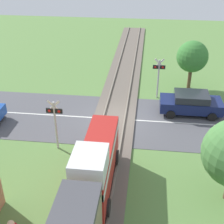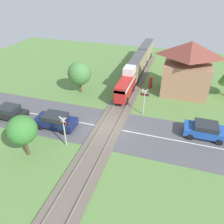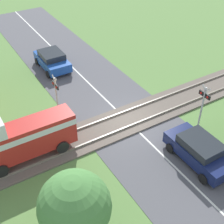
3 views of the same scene
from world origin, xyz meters
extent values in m
plane|color=#5B8442|center=(0.00, 0.00, 0.00)|extent=(60.00, 60.00, 0.00)
cube|color=#515156|center=(0.00, 0.00, 0.01)|extent=(48.00, 6.40, 0.02)
cube|color=silver|center=(0.00, 0.00, 0.02)|extent=(48.00, 0.12, 0.00)
cube|color=#665B51|center=(0.00, 0.00, 0.06)|extent=(2.80, 48.00, 0.12)
cube|color=slate|center=(-0.72, 0.00, 0.18)|extent=(0.10, 48.00, 0.12)
cube|color=slate|center=(0.72, 0.00, 0.18)|extent=(0.10, 48.00, 0.12)
cube|color=red|center=(0.00, 6.66, 1.57)|extent=(1.35, 5.47, 1.90)
cube|color=silver|center=(0.00, 6.66, 2.09)|extent=(1.37, 5.47, 0.36)
cube|color=silver|center=(0.00, 8.52, 2.97)|extent=(1.35, 1.75, 0.90)
cylinder|color=black|center=(-0.72, 4.91, 0.62)|extent=(0.14, 0.76, 0.76)
cylinder|color=black|center=(0.72, 4.91, 0.62)|extent=(0.14, 0.76, 0.76)
cylinder|color=black|center=(-0.72, 8.41, 0.62)|extent=(0.14, 0.76, 0.76)
cylinder|color=black|center=(0.72, 8.41, 0.62)|extent=(0.14, 0.76, 0.76)
cube|color=#141E4C|center=(-5.09, -1.44, 0.66)|extent=(4.15, 1.82, 0.73)
cube|color=#23282D|center=(-5.09, -1.44, 1.27)|extent=(2.28, 1.68, 0.48)
cylinder|color=black|center=(-3.74, -0.53, 0.30)|extent=(0.60, 0.18, 0.60)
cylinder|color=black|center=(-3.74, -2.35, 0.30)|extent=(0.60, 0.18, 0.60)
cylinder|color=black|center=(-6.44, -0.53, 0.30)|extent=(0.60, 0.18, 0.60)
cylinder|color=black|center=(-6.44, -2.35, 0.30)|extent=(0.60, 0.18, 0.60)
cylinder|color=#B7B7B7|center=(-2.85, -3.63, 1.49)|extent=(0.12, 0.12, 2.98)
cube|color=black|center=(-2.85, -3.63, 2.45)|extent=(0.90, 0.08, 0.28)
sphere|color=red|center=(-3.12, -3.63, 2.45)|extent=(0.18, 0.18, 0.18)
sphere|color=red|center=(-2.58, -3.63, 2.45)|extent=(0.18, 0.18, 0.18)
cube|color=silver|center=(-2.85, -3.63, 2.73)|extent=(0.72, 0.04, 0.72)
cube|color=silver|center=(-2.85, -3.63, 2.73)|extent=(0.72, 0.04, 0.72)
cylinder|color=#B7B7B7|center=(2.85, 3.63, 1.49)|extent=(0.12, 0.12, 2.98)
cube|color=black|center=(2.85, 3.63, 2.45)|extent=(0.90, 0.08, 0.28)
sphere|color=red|center=(3.12, 3.63, 2.45)|extent=(0.18, 0.18, 0.18)
sphere|color=red|center=(2.58, 3.63, 2.45)|extent=(0.18, 0.18, 0.18)
cube|color=silver|center=(2.85, 3.63, 2.73)|extent=(0.72, 0.04, 0.72)
cube|color=silver|center=(2.85, 3.63, 2.73)|extent=(0.72, 0.04, 0.72)
sphere|color=beige|center=(2.54, 10.55, 1.62)|extent=(0.27, 0.27, 0.27)
cylinder|color=brown|center=(-5.40, -5.70, 0.80)|extent=(0.28, 0.28, 1.60)
sphere|color=#387A33|center=(-5.40, -5.70, 2.63)|extent=(2.42, 2.42, 2.42)
camera|label=1|loc=(-2.01, 17.86, 10.60)|focal=50.00mm
camera|label=2|loc=(5.68, -16.89, 13.19)|focal=35.00mm
camera|label=3|loc=(-13.20, 9.21, 13.05)|focal=50.00mm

